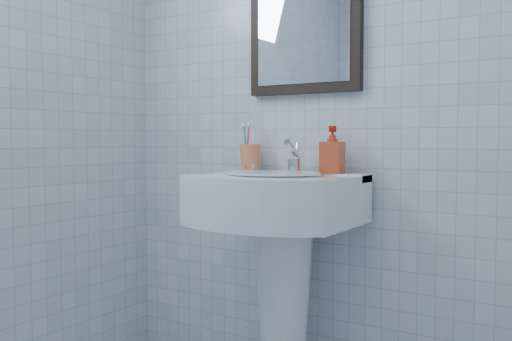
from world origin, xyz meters
The scene contains 6 objects.
wall_back centered at (0.00, 1.20, 1.25)m, with size 2.20×0.02×2.50m, color silver.
washbasin centered at (-0.20, 0.99, 0.62)m, with size 0.60×0.44×0.93m.
faucet centered at (-0.20, 1.10, 0.97)m, with size 0.05×0.12×0.13m.
toothbrush_cup centered at (-0.43, 1.12, 0.98)m, with size 0.09×0.09×0.11m, color #EE7B44, non-canonical shape.
soap_dispenser centered at (-0.04, 1.11, 1.01)m, with size 0.08×0.08×0.18m, color red.
wall_mirror centered at (-0.20, 1.18, 1.55)m, with size 0.50×0.04×0.62m.
Camera 1 is at (0.90, -0.92, 1.05)m, focal length 40.00 mm.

